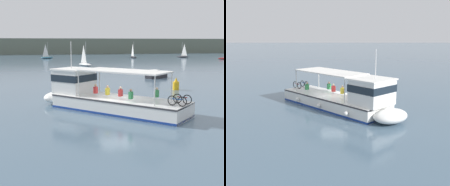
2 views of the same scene
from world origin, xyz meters
The scene contains 2 objects.
ground_plane centered at (0.00, 0.00, 0.00)m, with size 400.00×400.00×0.00m, color slate.
ferry_main centered at (-0.94, 1.24, 1.02)m, with size 10.85×11.47×5.32m.
Camera 2 is at (0.05, 24.05, 6.38)m, focal length 44.48 mm.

